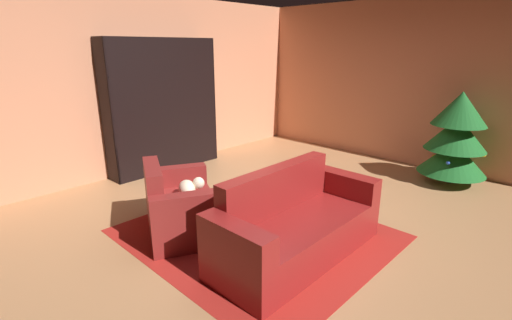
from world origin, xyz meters
The scene contains 11 objects.
ground_plane centered at (0.00, 0.00, 0.00)m, with size 7.64×7.64×0.00m, color #AF7B4F.
wall_back centered at (0.00, 3.21, 1.36)m, with size 5.66×0.06×2.72m, color tan.
wall_left centered at (-2.80, 0.00, 1.36)m, with size 0.06×6.48×2.72m, color tan.
area_rug centered at (0.09, -0.46, 0.00)m, with size 2.58×2.31×0.01m, color #A5211B.
bookshelf_unit centered at (-2.55, 0.24, 1.00)m, with size 0.36×1.87×2.08m.
armchair_red centered at (-0.55, -1.00, 0.29)m, with size 1.24×1.10×0.79m.
couch_red centered at (0.63, -0.48, 0.29)m, with size 0.76×1.85×0.84m.
coffee_table centered at (0.02, -0.32, 0.39)m, with size 0.70×0.70×0.43m.
book_stack_on_table centered at (-0.02, -0.36, 0.47)m, with size 0.23×0.18×0.09m.
bottle_on_table centered at (0.21, -0.29, 0.52)m, with size 0.06×0.06×0.22m.
decorated_tree centered at (1.06, 2.67, 0.70)m, with size 0.94×0.94×1.35m.
Camera 1 is at (2.57, -3.03, 1.95)m, focal length 25.75 mm.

